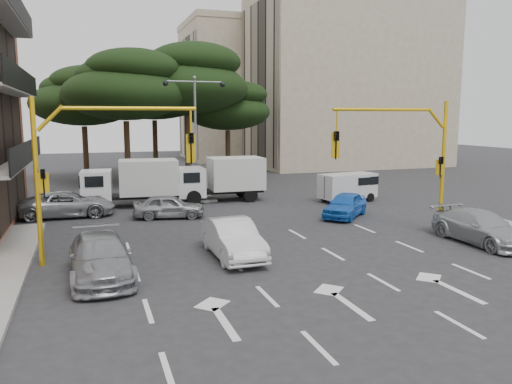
# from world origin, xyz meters

# --- Properties ---
(ground) EXTENTS (120.00, 120.00, 0.00)m
(ground) POSITION_xyz_m (0.00, 0.00, 0.00)
(ground) COLOR #28282B
(ground) RESTS_ON ground
(median_strip) EXTENTS (1.40, 6.00, 0.15)m
(median_strip) POSITION_xyz_m (0.00, 16.00, 0.07)
(median_strip) COLOR gray
(median_strip) RESTS_ON ground
(apartment_beige_near) EXTENTS (20.20, 12.15, 18.70)m
(apartment_beige_near) POSITION_xyz_m (19.95, 32.00, 9.35)
(apartment_beige_near) COLOR tan
(apartment_beige_near) RESTS_ON ground
(apartment_beige_far) EXTENTS (16.20, 12.15, 16.70)m
(apartment_beige_far) POSITION_xyz_m (12.95, 44.00, 8.35)
(apartment_beige_far) COLOR tan
(apartment_beige_far) RESTS_ON ground
(pine_left_near) EXTENTS (9.15, 9.15, 10.23)m
(pine_left_near) POSITION_xyz_m (-3.94, 21.96, 7.60)
(pine_left_near) COLOR #382616
(pine_left_near) RESTS_ON ground
(pine_center) EXTENTS (9.98, 9.98, 11.16)m
(pine_center) POSITION_xyz_m (1.06, 23.96, 8.30)
(pine_center) COLOR #382616
(pine_center) RESTS_ON ground
(pine_left_far) EXTENTS (8.32, 8.32, 9.30)m
(pine_left_far) POSITION_xyz_m (-6.94, 25.96, 6.91)
(pine_left_far) COLOR #382616
(pine_left_far) RESTS_ON ground
(pine_right) EXTENTS (7.49, 7.49, 8.37)m
(pine_right) POSITION_xyz_m (5.06, 25.96, 6.22)
(pine_right) COLOR #382616
(pine_right) RESTS_ON ground
(pine_back) EXTENTS (9.15, 9.15, 10.23)m
(pine_back) POSITION_xyz_m (-0.94, 28.96, 7.60)
(pine_back) COLOR #382616
(pine_back) RESTS_ON ground
(signal_mast_right) EXTENTS (5.79, 0.37, 6.00)m
(signal_mast_right) POSITION_xyz_m (6.80, 1.99, 3.88)
(signal_mast_right) COLOR gold
(signal_mast_right) RESTS_ON ground
(signal_mast_left) EXTENTS (5.79, 0.37, 6.00)m
(signal_mast_left) POSITION_xyz_m (-6.80, 1.99, 3.88)
(signal_mast_left) COLOR gold
(signal_mast_left) RESTS_ON ground
(street_lamp_center) EXTENTS (4.16, 0.36, 7.77)m
(street_lamp_center) POSITION_xyz_m (0.00, 16.00, 5.43)
(street_lamp_center) COLOR slate
(street_lamp_center) RESTS_ON median_strip
(car_white_hatch) EXTENTS (1.57, 4.38, 1.44)m
(car_white_hatch) POSITION_xyz_m (-1.80, 0.89, 0.72)
(car_white_hatch) COLOR silver
(car_white_hatch) RESTS_ON ground
(car_blue_compact) EXTENTS (3.84, 3.79, 1.31)m
(car_blue_compact) POSITION_xyz_m (5.98, 6.28, 0.65)
(car_blue_compact) COLOR blue
(car_blue_compact) RESTS_ON ground
(car_silver_wagon) EXTENTS (2.15, 4.93, 1.41)m
(car_silver_wagon) POSITION_xyz_m (-6.63, -0.09, 0.70)
(car_silver_wagon) COLOR gray
(car_silver_wagon) RESTS_ON ground
(car_silver_cross_a) EXTENTS (4.94, 2.37, 1.36)m
(car_silver_cross_a) POSITION_xyz_m (-8.00, 11.09, 0.68)
(car_silver_cross_a) COLOR #9C9FA3
(car_silver_cross_a) RESTS_ON ground
(car_silver_cross_b) EXTENTS (3.90, 2.15, 1.26)m
(car_silver_cross_b) POSITION_xyz_m (-2.95, 9.00, 0.63)
(car_silver_cross_b) COLOR gray
(car_silver_cross_b) RESTS_ON ground
(car_silver_parked) EXTENTS (1.98, 4.73, 1.36)m
(car_silver_parked) POSITION_xyz_m (8.70, -0.46, 0.68)
(car_silver_parked) COLOR #A3A6AB
(car_silver_parked) RESTS_ON ground
(van_white) EXTENTS (3.81, 2.23, 1.79)m
(van_white) POSITION_xyz_m (8.50, 10.61, 0.90)
(van_white) COLOR silver
(van_white) RESTS_ON ground
(box_truck_a) EXTENTS (5.79, 2.79, 2.77)m
(box_truck_a) POSITION_xyz_m (-4.50, 13.12, 1.38)
(box_truck_a) COLOR white
(box_truck_a) RESTS_ON ground
(box_truck_b) EXTENTS (5.63, 2.49, 2.74)m
(box_truck_b) POSITION_xyz_m (1.00, 13.40, 1.37)
(box_truck_b) COLOR silver
(box_truck_b) RESTS_ON ground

